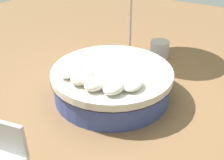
# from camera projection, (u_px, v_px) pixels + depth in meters

# --- Properties ---
(ground_plane) EXTENTS (16.00, 16.00, 0.00)m
(ground_plane) POSITION_uv_depth(u_px,v_px,m) (112.00, 95.00, 5.65)
(ground_plane) COLOR olive
(round_bed) EXTENTS (2.42, 2.42, 0.61)m
(round_bed) POSITION_uv_depth(u_px,v_px,m) (112.00, 82.00, 5.50)
(round_bed) COLOR #38478C
(round_bed) RESTS_ON ground_plane
(throw_pillow_0) EXTENTS (0.55, 0.32, 0.15)m
(throw_pillow_0) POSITION_uv_depth(u_px,v_px,m) (72.00, 72.00, 5.11)
(throw_pillow_0) COLOR white
(throw_pillow_0) RESTS_ON round_bed
(throw_pillow_1) EXTENTS (0.50, 0.38, 0.19)m
(throw_pillow_1) POSITION_uv_depth(u_px,v_px,m) (82.00, 77.00, 4.89)
(throw_pillow_1) COLOR beige
(throw_pillow_1) RESTS_ON round_bed
(throw_pillow_2) EXTENTS (0.47, 0.36, 0.20)m
(throw_pillow_2) POSITION_uv_depth(u_px,v_px,m) (95.00, 83.00, 4.70)
(throw_pillow_2) COLOR silver
(throw_pillow_2) RESTS_ON round_bed
(throw_pillow_3) EXTENTS (0.47, 0.34, 0.18)m
(throw_pillow_3) POSITION_uv_depth(u_px,v_px,m) (114.00, 87.00, 4.61)
(throw_pillow_3) COLOR white
(throw_pillow_3) RESTS_ON round_bed
(throw_pillow_4) EXTENTS (0.46, 0.32, 0.14)m
(throw_pillow_4) POSITION_uv_depth(u_px,v_px,m) (133.00, 85.00, 4.71)
(throw_pillow_4) COLOR white
(throw_pillow_4) RESTS_ON round_bed
(patio_chair) EXTENTS (0.60, 0.61, 0.98)m
(patio_chair) POSITION_uv_depth(u_px,v_px,m) (5.00, 153.00, 3.49)
(patio_chair) COLOR #B7B7BC
(patio_chair) RESTS_ON ground_plane
(side_table) EXTENTS (0.48, 0.48, 0.46)m
(side_table) POSITION_uv_depth(u_px,v_px,m) (159.00, 50.00, 7.07)
(side_table) COLOR #B7B7BC
(side_table) RESTS_ON ground_plane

